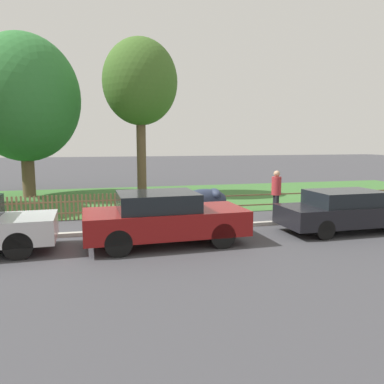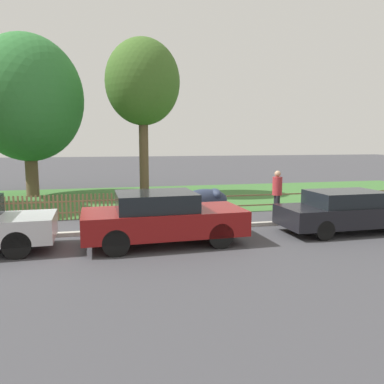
{
  "view_description": "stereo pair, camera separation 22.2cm",
  "coord_description": "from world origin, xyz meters",
  "px_view_note": "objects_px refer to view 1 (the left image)",
  "views": [
    {
      "loc": [
        2.14,
        -11.22,
        2.79
      ],
      "look_at": [
        5.16,
        0.89,
        1.1
      ],
      "focal_mm": 35.0,
      "sensor_mm": 36.0,
      "label": 1
    },
    {
      "loc": [
        2.35,
        -11.27,
        2.79
      ],
      "look_at": [
        5.16,
        0.89,
        1.1
      ],
      "focal_mm": 35.0,
      "sensor_mm": 36.0,
      "label": 2
    }
  ],
  "objects_px": {
    "parked_car_red_compact": "(349,210)",
    "tree_mid_park": "(140,83)",
    "covered_motorcycle": "(205,200)",
    "pedestrian_near_fence": "(276,191)",
    "tree_behind_motorcycle": "(24,99)",
    "parked_car_navy_estate": "(164,217)"
  },
  "relations": [
    {
      "from": "parked_car_red_compact",
      "to": "tree_mid_park",
      "type": "height_order",
      "value": "tree_mid_park"
    },
    {
      "from": "covered_motorcycle",
      "to": "pedestrian_near_fence",
      "type": "relative_size",
      "value": 1.09
    },
    {
      "from": "tree_behind_motorcycle",
      "to": "tree_mid_park",
      "type": "bearing_deg",
      "value": -9.71
    },
    {
      "from": "covered_motorcycle",
      "to": "tree_mid_park",
      "type": "relative_size",
      "value": 0.24
    },
    {
      "from": "parked_car_navy_estate",
      "to": "tree_behind_motorcycle",
      "type": "height_order",
      "value": "tree_behind_motorcycle"
    },
    {
      "from": "parked_car_navy_estate",
      "to": "covered_motorcycle",
      "type": "xyz_separation_m",
      "value": [
        2.09,
        3.2,
        -0.1
      ]
    },
    {
      "from": "tree_mid_park",
      "to": "parked_car_navy_estate",
      "type": "bearing_deg",
      "value": -92.87
    },
    {
      "from": "covered_motorcycle",
      "to": "parked_car_navy_estate",
      "type": "bearing_deg",
      "value": -126.99
    },
    {
      "from": "covered_motorcycle",
      "to": "tree_mid_park",
      "type": "height_order",
      "value": "tree_mid_park"
    },
    {
      "from": "parked_car_red_compact",
      "to": "tree_behind_motorcycle",
      "type": "bearing_deg",
      "value": 135.92
    },
    {
      "from": "tree_behind_motorcycle",
      "to": "parked_car_navy_estate",
      "type": "bearing_deg",
      "value": -63.68
    },
    {
      "from": "tree_behind_motorcycle",
      "to": "pedestrian_near_fence",
      "type": "bearing_deg",
      "value": -38.64
    },
    {
      "from": "parked_car_navy_estate",
      "to": "pedestrian_near_fence",
      "type": "height_order",
      "value": "pedestrian_near_fence"
    },
    {
      "from": "parked_car_red_compact",
      "to": "pedestrian_near_fence",
      "type": "height_order",
      "value": "pedestrian_near_fence"
    },
    {
      "from": "parked_car_red_compact",
      "to": "covered_motorcycle",
      "type": "bearing_deg",
      "value": 139.48
    },
    {
      "from": "tree_behind_motorcycle",
      "to": "tree_mid_park",
      "type": "relative_size",
      "value": 1.02
    },
    {
      "from": "pedestrian_near_fence",
      "to": "parked_car_red_compact",
      "type": "bearing_deg",
      "value": 37.63
    },
    {
      "from": "covered_motorcycle",
      "to": "pedestrian_near_fence",
      "type": "xyz_separation_m",
      "value": [
        2.54,
        -0.63,
        0.34
      ]
    },
    {
      "from": "tree_behind_motorcycle",
      "to": "pedestrian_near_fence",
      "type": "xyz_separation_m",
      "value": [
        9.76,
        -7.8,
        -3.9
      ]
    },
    {
      "from": "covered_motorcycle",
      "to": "parked_car_red_compact",
      "type": "bearing_deg",
      "value": -43.41
    },
    {
      "from": "covered_motorcycle",
      "to": "tree_behind_motorcycle",
      "type": "bearing_deg",
      "value": 131.31
    },
    {
      "from": "parked_car_navy_estate",
      "to": "parked_car_red_compact",
      "type": "distance_m",
      "value": 5.86
    }
  ]
}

